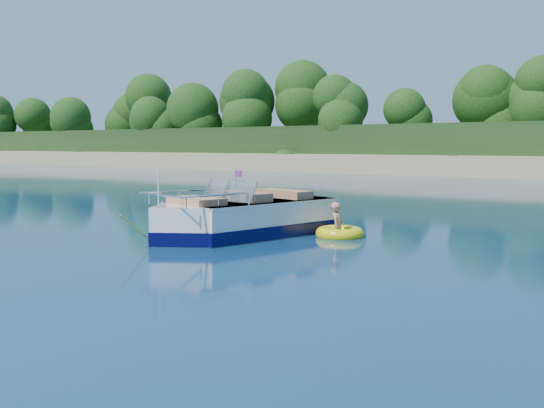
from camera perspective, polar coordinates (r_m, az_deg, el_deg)
The scene contains 4 objects.
ground at distance 11.87m, azimuth -5.44°, elevation -5.74°, with size 160.00×160.00×0.00m, color #092044.
motorboat at distance 15.49m, azimuth -3.04°, elevation -1.55°, with size 3.18×6.10×2.07m.
tow_tube at distance 15.51m, azimuth 6.38°, elevation -2.75°, with size 1.52×1.52×0.32m.
boy at distance 15.51m, azimuth 6.20°, elevation -3.06°, with size 0.49×0.32×1.35m, color tan.
Camera 1 is at (7.51, -8.89, 2.33)m, focal length 40.00 mm.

